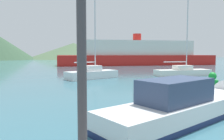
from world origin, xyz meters
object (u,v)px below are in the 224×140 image
Objects in this scene: sailboat_inner at (183,71)px; sailboat_middle at (92,73)px; ferry_distant at (137,54)px; motorboat_near at (195,105)px; buoy_marker at (212,80)px.

sailboat_middle is (-10.50, 0.91, 0.09)m from sailboat_inner.
motorboat_near is at bearing -104.53° from ferry_distant.
sailboat_inner is at bearing -23.91° from sailboat_middle.
ferry_distant is (16.69, 37.31, 1.88)m from motorboat_near.
ferry_distant is (16.91, 22.83, 1.78)m from sailboat_middle.
ferry_distant is (6.40, 23.74, 1.88)m from sailboat_inner.
sailboat_middle reaches higher than sailboat_inner.
buoy_marker is at bearing -104.88° from sailboat_inner.
buoy_marker is at bearing -63.75° from sailboat_middle.
motorboat_near is 40.91m from ferry_distant.
sailboat_middle is at bearing -179.20° from sailboat_inner.
ferry_distant reaches higher than motorboat_near.
sailboat_middle reaches higher than buoy_marker.
motorboat_near is 0.99× the size of sailboat_inner.
motorboat_near is 17.03m from sailboat_inner.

